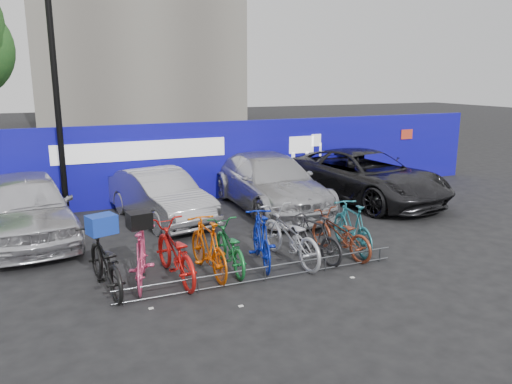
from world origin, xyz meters
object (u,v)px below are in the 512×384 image
bike_0 (104,262)px  bike_6 (290,236)px  bike_4 (229,247)px  lamppost (56,95)px  bike_9 (352,227)px  car_1 (160,196)px  car_3 (364,176)px  bike_5 (261,239)px  bike_2 (174,252)px  bike_7 (315,237)px  car_0 (27,207)px  car_2 (270,182)px  bike_rack (265,273)px  bike_8 (340,234)px  bike_3 (208,247)px  bike_1 (141,256)px

bike_0 → bike_6: bike_6 is taller
bike_4 → lamppost: bearing=-59.3°
bike_9 → car_1: bearing=-43.4°
car_3 → bike_5: size_ratio=3.04×
bike_2 → bike_7: size_ratio=1.24×
car_0 → car_2: 6.39m
lamppost → bike_0: 5.92m
bike_rack → bike_0: 2.91m
bike_0 → bike_9: bearing=172.4°
bike_rack → bike_8: bike_8 is taller
bike_3 → bike_4: (0.46, 0.10, -0.09)m
bike_3 → bike_9: (3.30, 0.05, -0.01)m
car_2 → car_3: (3.04, -0.26, 0.00)m
lamppost → car_3: size_ratio=1.10×
bike_5 → bike_9: same height
bike_3 → car_1: bearing=-92.8°
car_0 → bike_6: size_ratio=2.20×
bike_4 → bike_9: bearing=-178.5°
lamppost → car_3: bearing=-9.7°
car_3 → car_1: bearing=167.0°
car_1 → car_0: bearing=174.1°
car_2 → bike_3: car_2 is taller
bike_0 → bike_7: bearing=170.3°
car_0 → bike_8: car_0 is taller
bike_0 → bike_8: (4.82, -0.11, -0.05)m
bike_1 → bike_0: bearing=14.1°
bike_rack → bike_2: 1.74m
bike_2 → car_1: bearing=-103.5°
car_2 → bike_0: 6.49m
car_2 → bike_1: (-4.43, -4.03, -0.23)m
bike_5 → bike_9: (2.15, -0.03, 0.00)m
bike_7 → bike_9: bearing=177.3°
bike_4 → bike_7: bearing=176.0°
car_1 → bike_4: size_ratio=2.29×
bike_3 → bike_7: 2.27m
bike_6 → bike_8: (1.16, -0.07, -0.08)m
bike_2 → bike_8: 3.56m
car_2 → bike_5: car_2 is taller
car_0 → bike_2: (2.56, -3.65, -0.25)m
car_2 → bike_6: bearing=-108.6°
car_2 → bike_7: 4.28m
lamppost → bike_8: bearing=-45.6°
bike_3 → bike_0: bearing=-4.2°
bike_0 → bike_6: 3.66m
car_2 → bike_8: (-0.26, -4.14, -0.30)m
bike_rack → bike_7: size_ratio=3.39×
bike_rack → car_2: 5.35m
bike_0 → bike_5: bearing=173.1°
car_1 → bike_5: 4.15m
bike_3 → bike_8: size_ratio=1.04×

